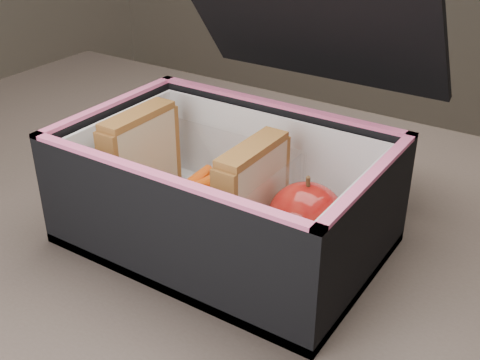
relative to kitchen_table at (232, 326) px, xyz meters
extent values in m
cube|color=brown|center=(0.00, 0.00, 0.08)|extent=(1.20, 0.80, 0.03)
cube|color=#382D26|center=(-0.55, 0.35, -0.30)|extent=(0.05, 0.05, 0.72)
cube|color=black|center=(-0.02, 0.16, 0.27)|extent=(0.28, 0.11, 0.15)
cube|color=tan|center=(-0.12, 0.01, 0.15)|extent=(0.01, 0.08, 0.09)
cube|color=#D06C72|center=(-0.12, 0.01, 0.15)|extent=(0.01, 0.08, 0.08)
cube|color=tan|center=(-0.11, 0.01, 0.15)|extent=(0.01, 0.08, 0.09)
cube|color=brown|center=(-0.12, 0.01, 0.20)|extent=(0.02, 0.09, 0.01)
cube|color=tan|center=(0.01, 0.01, 0.15)|extent=(0.01, 0.08, 0.09)
cube|color=#D06C72|center=(0.02, 0.01, 0.15)|extent=(0.01, 0.08, 0.08)
cube|color=tan|center=(0.02, 0.01, 0.15)|extent=(0.01, 0.08, 0.09)
cube|color=brown|center=(0.02, 0.01, 0.20)|extent=(0.02, 0.08, 0.01)
cylinder|color=#FF6412|center=(-0.04, 0.03, 0.11)|extent=(0.03, 0.08, 0.01)
cylinder|color=#FF6412|center=(-0.05, 0.03, 0.12)|extent=(0.02, 0.09, 0.01)
cylinder|color=#FF6412|center=(-0.06, 0.01, 0.13)|extent=(0.02, 0.08, 0.01)
cylinder|color=#FF6412|center=(-0.03, 0.03, 0.11)|extent=(0.02, 0.09, 0.01)
cylinder|color=#FF6412|center=(-0.06, -0.02, 0.12)|extent=(0.03, 0.08, 0.01)
cylinder|color=#FF6412|center=(-0.05, 0.03, 0.13)|extent=(0.03, 0.08, 0.01)
cylinder|color=#FF6412|center=(-0.04, -0.01, 0.11)|extent=(0.01, 0.08, 0.01)
cylinder|color=#FF6412|center=(-0.05, 0.04, 0.12)|extent=(0.02, 0.09, 0.01)
cylinder|color=#FF6412|center=(-0.06, 0.00, 0.13)|extent=(0.02, 0.09, 0.01)
cylinder|color=#FF6412|center=(-0.04, 0.01, 0.11)|extent=(0.02, 0.09, 0.01)
cube|color=white|center=(0.06, 0.02, 0.11)|extent=(0.09, 0.09, 0.01)
ellipsoid|color=#8B0307|center=(0.07, 0.02, 0.14)|extent=(0.08, 0.08, 0.06)
cylinder|color=#4A311A|center=(0.07, 0.02, 0.18)|extent=(0.01, 0.01, 0.01)
camera|label=1|loc=(0.26, -0.38, 0.42)|focal=45.00mm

